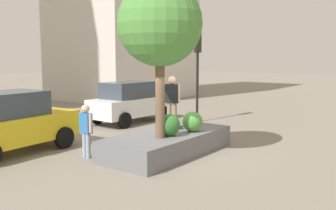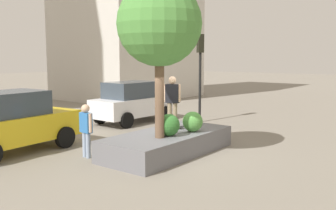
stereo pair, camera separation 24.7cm
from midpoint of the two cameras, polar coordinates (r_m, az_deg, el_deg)
name	(u,v)px [view 2 (the right image)]	position (r m, az deg, el deg)	size (l,w,h in m)	color
ground_plane	(170,154)	(12.26, 0.86, -7.39)	(120.00, 120.00, 0.00)	gray
planter_ledge	(168,143)	(12.29, 0.58, -5.74)	(4.61, 2.07, 0.68)	slate
plaza_tree	(159,25)	(11.29, -0.67, 11.93)	(2.49, 2.49, 4.62)	brown
boxwood_shrub	(193,122)	(12.38, 4.28, -2.50)	(0.66, 0.66, 0.66)	#4C8C3D
hedge_clump	(169,125)	(11.70, 0.73, -3.01)	(0.68, 0.68, 0.68)	#2D6628
skateboard	(172,127)	(12.98, 1.19, -3.26)	(0.45, 0.83, 0.07)	black
skateboarder	(172,98)	(12.83, 1.21, 1.11)	(0.33, 0.55, 1.70)	#847056
taxi_cab	(10,122)	(13.21, -22.02, -2.36)	(4.41, 2.26, 2.00)	gold
police_car	(133,102)	(18.05, -4.92, 0.49)	(4.20, 2.05, 1.93)	white
traffic_light_corner	(200,62)	(17.98, 5.22, 6.40)	(0.36, 0.37, 4.14)	black
bystander_watching	(86,127)	(11.93, -11.60, -3.24)	(0.26, 0.56, 1.66)	#8C9EB7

